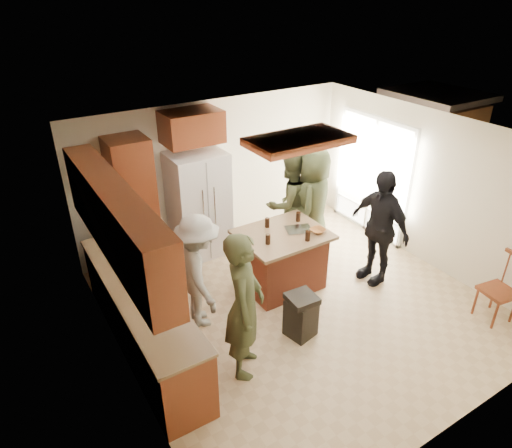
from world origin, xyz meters
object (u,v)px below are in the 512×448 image
person_counter (199,272)px  person_front_left (244,306)px  person_side_right (379,227)px  trash_bin (301,315)px  kitchen_island (282,259)px  person_behind_left (289,204)px  spindle_chair (499,291)px  person_behind_right (313,204)px  refrigerator (199,205)px

person_counter → person_front_left: bearing=-165.7°
person_side_right → trash_bin: 1.92m
person_front_left → kitchen_island: bearing=-13.4°
person_front_left → person_behind_left: bearing=-10.2°
person_behind_left → spindle_chair: size_ratio=1.80×
person_behind_left → person_behind_right: bearing=133.7°
person_side_right → person_counter: person_side_right is taller
person_behind_left → spindle_chair: (1.39, -3.01, -0.44)m
person_front_left → person_side_right: bearing=-42.4°
kitchen_island → person_behind_right: bearing=28.2°
person_front_left → trash_bin: bearing=-47.5°
trash_bin → person_behind_left: bearing=59.0°
person_behind_left → trash_bin: size_ratio=2.84×
person_behind_right → trash_bin: size_ratio=3.00×
kitchen_island → trash_bin: bearing=-111.8°
person_counter → spindle_chair: size_ratio=1.64×
person_side_right → trash_bin: (-1.77, -0.45, -0.59)m
person_front_left → person_side_right: size_ratio=1.02×
person_counter → person_behind_left: bearing=-56.1°
kitchen_island → spindle_chair: 3.03m
person_behind_right → kitchen_island: (-0.97, -0.52, -0.47)m
person_front_left → trash_bin: 1.11m
person_behind_left → kitchen_island: person_behind_left is taller
trash_bin → person_counter: bearing=136.4°
refrigerator → spindle_chair: size_ratio=1.81×
trash_bin → spindle_chair: spindle_chair is taller
trash_bin → person_front_left: bearing=-173.3°
person_behind_right → kitchen_island: 1.20m
person_front_left → spindle_chair: size_ratio=1.88×
person_counter → kitchen_island: bearing=-75.4°
person_behind_left → kitchen_island: 1.15m
person_front_left → kitchen_island: (1.34, 1.15, -0.46)m
person_side_right → kitchen_island: bearing=-115.7°
person_behind_right → person_side_right: person_behind_right is taller
person_behind_left → trash_bin: person_behind_left is taller
person_behind_right → person_counter: bearing=-22.9°
person_behind_left → refrigerator: refrigerator is taller
spindle_chair → person_front_left: bearing=163.0°
person_counter → spindle_chair: person_counter is taller
person_front_left → person_behind_right: person_behind_right is taller
refrigerator → trash_bin: (0.18, -2.62, -0.58)m
person_side_right → spindle_chair: bearing=22.8°
person_front_left → person_counter: size_ratio=1.15×
person_side_right → refrigerator: bearing=-139.9°
person_behind_left → person_side_right: 1.55m
person_side_right → kitchen_island: (-1.35, 0.60, -0.44)m
spindle_chair → refrigerator: bearing=125.5°
kitchen_island → trash_bin: kitchen_island is taller
kitchen_island → spindle_chair: spindle_chair is taller
person_front_left → trash_bin: size_ratio=2.97×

